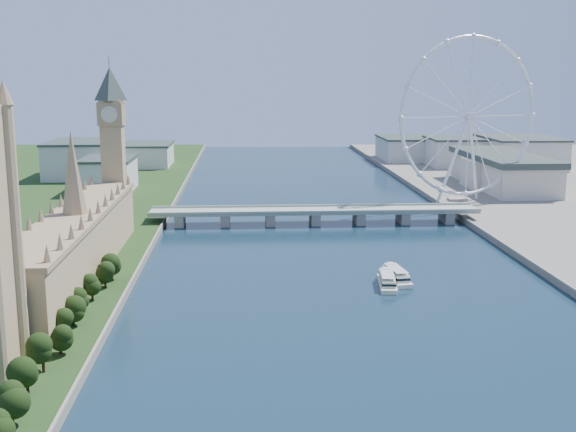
{
  "coord_description": "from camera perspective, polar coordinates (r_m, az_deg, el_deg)",
  "views": [
    {
      "loc": [
        -47.25,
        -173.6,
        98.55
      ],
      "look_at": [
        -23.6,
        210.0,
        23.02
      ],
      "focal_mm": 45.0,
      "sensor_mm": 36.0,
      "label": 1
    }
  ],
  "objects": [
    {
      "name": "county_hall",
      "position": [
        650.72,
        16.5,
        1.95
      ],
      "size": [
        54.0,
        144.0,
        35.0
      ],
      "primitive_type": null,
      "color": "beige",
      "rests_on": "ground"
    },
    {
      "name": "london_eye",
      "position": [
        555.36,
        14.13,
        7.58
      ],
      "size": [
        113.6,
        39.12,
        124.3
      ],
      "color": "silver",
      "rests_on": "ground"
    },
    {
      "name": "parliament_range",
      "position": [
        361.93,
        -16.34,
        -2.12
      ],
      "size": [
        24.0,
        200.0,
        70.0
      ],
      "color": "tan",
      "rests_on": "ground"
    },
    {
      "name": "tour_boat_far",
      "position": [
        355.57,
        8.53,
        -5.1
      ],
      "size": [
        11.73,
        32.15,
        6.96
      ],
      "primitive_type": null,
      "rotation": [
        0.0,
        0.0,
        0.12
      ],
      "color": "silver",
      "rests_on": "ground"
    },
    {
      "name": "big_ben",
      "position": [
        459.87,
        -13.73,
        6.82
      ],
      "size": [
        20.02,
        20.02,
        110.0
      ],
      "color": "tan",
      "rests_on": "ground"
    },
    {
      "name": "tree_row",
      "position": [
        264.03,
        -17.96,
        -9.22
      ],
      "size": [
        8.14,
        200.14,
        20.57
      ],
      "color": "black",
      "rests_on": "ground"
    },
    {
      "name": "tour_boat_near",
      "position": [
        346.36,
        7.83,
        -5.52
      ],
      "size": [
        11.43,
        31.68,
        6.86
      ],
      "primitive_type": null,
      "rotation": [
        0.0,
        0.0,
        -0.11
      ],
      "color": "beige",
      "rests_on": "ground"
    },
    {
      "name": "city_skyline",
      "position": [
        743.25,
        3.19,
        4.8
      ],
      "size": [
        505.0,
        280.0,
        32.0
      ],
      "color": "beige",
      "rests_on": "ground"
    },
    {
      "name": "westminster_bridge",
      "position": [
        484.74,
        2.13,
        0.18
      ],
      "size": [
        220.0,
        22.0,
        9.5
      ],
      "color": "gray",
      "rests_on": "ground"
    }
  ]
}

